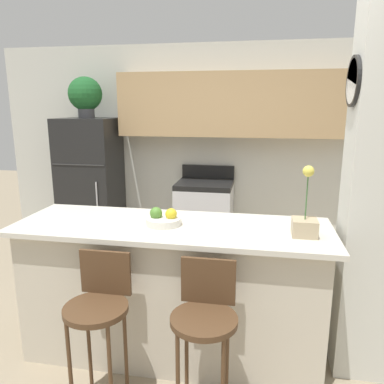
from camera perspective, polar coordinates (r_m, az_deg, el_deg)
The scene contains 11 objects.
ground_plane at distance 3.07m, azimuth -2.93°, elevation -23.07°, with size 14.00×14.00×0.00m, color gray.
wall_back at distance 4.68m, azimuth 4.57°, elevation 9.39°, with size 5.60×0.38×2.55m.
pillar_right at distance 2.66m, azimuth 26.05°, elevation 0.18°, with size 0.38×0.32×2.55m.
counter_bar at distance 2.81m, azimuth -3.05°, elevation -14.69°, with size 2.20×0.73×1.00m.
refrigerator at distance 4.94m, azimuth -15.15°, elevation 1.15°, with size 0.69×0.64×1.66m.
stove_range at distance 4.63m, azimuth 1.92°, elevation -3.91°, with size 0.67×0.61×1.07m.
bar_stool_left at distance 2.40m, azimuth -14.01°, elevation -16.79°, with size 0.38×0.38×0.95m.
bar_stool_right at distance 2.23m, azimuth 1.99°, elevation -18.76°, with size 0.38×0.38×0.95m.
potted_plant_on_fridge at distance 4.85m, azimuth -15.95°, elevation 14.01°, with size 0.41×0.41×0.49m.
orchid_vase at distance 2.47m, azimuth 16.83°, elevation -4.24°, with size 0.15×0.15×0.45m.
fruit_bowl at distance 2.60m, azimuth -4.38°, elevation -4.14°, with size 0.25×0.25×0.12m.
Camera 1 is at (0.59, -2.41, 1.81)m, focal length 35.00 mm.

